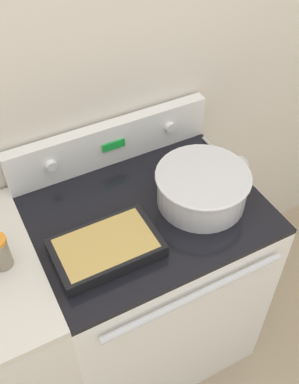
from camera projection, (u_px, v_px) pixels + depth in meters
kitchen_wall at (99, 77)px, 1.55m from camera, size 8.00×0.05×2.50m
stove_range at (147, 283)px, 1.89m from camera, size 0.80×0.67×0.92m
control_panel at (110, 143)px, 1.69m from camera, size 0.80×0.07×0.17m
mixing_bowl at (202, 186)px, 1.54m from camera, size 0.33×0.33×0.13m
casserole_dish at (106, 247)px, 1.41m from camera, size 0.34×0.21×0.05m
ladle at (237, 165)px, 1.67m from camera, size 0.08×0.28×0.08m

